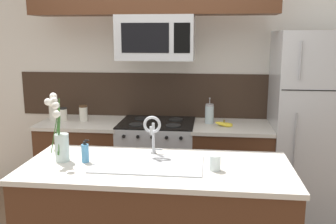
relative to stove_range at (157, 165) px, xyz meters
The scene contains 17 objects.
rear_partition 0.97m from the stove_range, 51.72° to the left, with size 5.20×0.10×2.60m, color silver.
splash_band 0.76m from the stove_range, 90.00° to the left, with size 3.17×0.01×0.48m, color #332319.
back_counter_left 0.79m from the stove_range, behind, with size 0.85×0.65×0.91m.
back_counter_right 0.76m from the stove_range, ahead, with size 0.80×0.65×0.91m.
stove_range is the anchor object (origin of this frame).
microwave 1.31m from the stove_range, 89.84° to the right, with size 0.74×0.40×0.43m.
refrigerator 1.60m from the stove_range, ahead, with size 0.78×0.74×1.84m.
storage_jar_tall 1.23m from the stove_range, behind, with size 0.09×0.09×0.21m.
storage_jar_medium 1.12m from the stove_range, behind, with size 0.09×0.09×0.14m.
storage_jar_short 0.94m from the stove_range, behind, with size 0.09×0.09×0.16m.
banana_bunch 0.83m from the stove_range, ahead, with size 0.19×0.12×0.08m.
french_press 0.77m from the stove_range, ahead, with size 0.09×0.09×0.27m.
kitchen_sink 1.31m from the stove_range, 84.66° to the right, with size 0.76×0.42×0.16m.
sink_faucet 1.23m from the stove_range, 83.56° to the right, with size 0.14×0.14×0.31m.
dish_soap_bottle 1.39m from the stove_range, 105.01° to the right, with size 0.06×0.05×0.16m.
drinking_glass 1.51m from the stove_range, 66.12° to the right, with size 0.08×0.08×0.10m.
flower_vase 1.48m from the stove_range, 112.45° to the right, with size 0.15×0.17×0.49m.
Camera 1 is at (0.53, -2.79, 1.79)m, focal length 40.00 mm.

